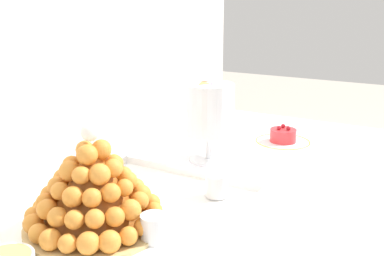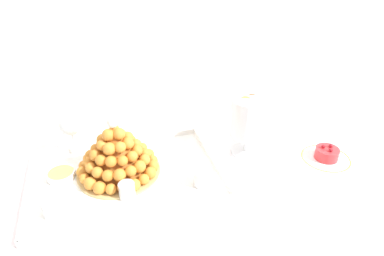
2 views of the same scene
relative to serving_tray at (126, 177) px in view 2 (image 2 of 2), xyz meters
name	(u,v)px [view 2 (image 2 of 2)]	position (x,y,z in m)	size (l,w,h in m)	color
buffet_table	(204,202)	(0.25, -0.07, -0.12)	(1.57, 0.87, 0.74)	brown
serving_tray	(126,177)	(0.00, 0.00, 0.00)	(0.62, 0.42, 0.02)	white
croquembouche	(117,153)	(-0.02, 0.03, 0.08)	(0.28, 0.28, 0.21)	tan
dessert_cup_left	(52,209)	(-0.22, -0.11, 0.03)	(0.05, 0.05, 0.05)	silver
dessert_cup_mid_left	(127,191)	(-0.01, -0.10, 0.03)	(0.05, 0.05, 0.05)	silver
dessert_cup_centre	(202,178)	(0.23, -0.11, 0.03)	(0.05, 0.05, 0.05)	silver
creme_brulee_ramekin	(61,174)	(-0.20, 0.06, 0.01)	(0.09, 0.09, 0.02)	white
macaron_goblet	(249,118)	(0.45, 0.02, 0.14)	(0.14, 0.14, 0.23)	white
fruit_tart_plate	(326,156)	(0.71, -0.11, 0.01)	(0.18, 0.18, 0.06)	white
wine_glass	(71,127)	(-0.16, 0.18, 0.12)	(0.07, 0.07, 0.17)	silver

